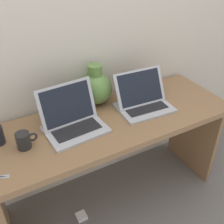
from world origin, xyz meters
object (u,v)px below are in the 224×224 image
at_px(laptop_left, 72,118).
at_px(green_vase, 96,87).
at_px(coffee_mug, 24,140).
at_px(power_brick, 81,216).
at_px(laptop_right, 143,99).

xyz_separation_m(laptop_left, green_vase, (0.24, 0.18, 0.05)).
height_order(coffee_mug, power_brick, coffee_mug).
xyz_separation_m(green_vase, power_brick, (-0.28, -0.28, -0.82)).
bearing_deg(laptop_left, green_vase, 36.80).
bearing_deg(laptop_right, power_brick, -170.38).
distance_m(laptop_right, green_vase, 0.31).
relative_size(laptop_right, power_brick, 5.05).
distance_m(green_vase, coffee_mug, 0.58).
height_order(laptop_left, laptop_right, laptop_left).
relative_size(laptop_left, power_brick, 5.06).
height_order(laptop_right, power_brick, laptop_right).
bearing_deg(coffee_mug, laptop_left, 8.85).
xyz_separation_m(laptop_right, coffee_mug, (-0.77, -0.04, -0.01)).
height_order(laptop_left, coffee_mug, laptop_left).
distance_m(laptop_left, laptop_right, 0.48).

